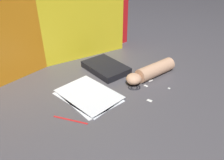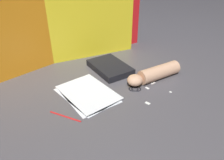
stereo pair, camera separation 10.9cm
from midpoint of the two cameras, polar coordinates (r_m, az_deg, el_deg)
name	(u,v)px [view 2 (the right image)]	position (r m, az deg, el deg)	size (l,w,h in m)	color
ground_plane	(110,94)	(1.09, 2.47, -3.84)	(6.00, 6.00, 0.00)	#4C494F
backdrop_panel_left	(19,35)	(1.27, -20.82, 10.80)	(0.64, 0.11, 0.45)	orange
backdrop_panel_center	(69,22)	(1.37, -8.78, 14.59)	(0.85, 0.19, 0.49)	yellow
backdrop_panel_right	(103,19)	(1.50, -0.21, 15.50)	(0.60, 0.05, 0.45)	red
paper_stack	(88,93)	(1.09, -3.53, -3.58)	(0.24, 0.32, 0.01)	white
book_closed	(110,67)	(1.30, 1.84, 3.28)	(0.19, 0.28, 0.04)	black
scissors	(135,86)	(1.16, 8.66, -1.69)	(0.13, 0.14, 0.01)	silver
hand_forearm	(154,74)	(1.22, 13.52, 1.53)	(0.34, 0.11, 0.08)	tan
paper_scrap_near	(171,92)	(1.16, 17.70, -3.07)	(0.01, 0.01, 0.00)	white
paper_scrap_mid	(147,88)	(1.16, 11.86, -2.12)	(0.01, 0.02, 0.00)	white
paper_scrap_far	(153,83)	(1.21, 13.25, -0.84)	(0.03, 0.01, 0.00)	white
paper_scrap_side	(148,103)	(1.05, 12.26, -6.01)	(0.02, 0.03, 0.00)	white
pen	(65,116)	(0.96, -8.92, -9.39)	(0.09, 0.14, 0.01)	red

